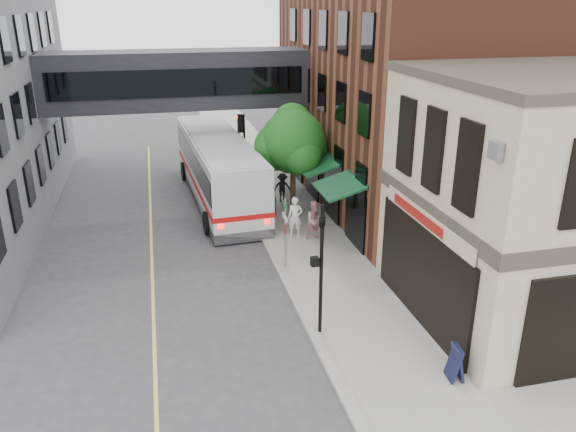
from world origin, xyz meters
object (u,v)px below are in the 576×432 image
pedestrian_a (295,217)px  pedestrian_b (315,220)px  bus (218,166)px  newspaper_box (272,206)px  sandwich_board (456,363)px  pedestrian_c (282,188)px

pedestrian_a → pedestrian_b: bearing=-15.7°
bus → pedestrian_b: (3.58, -6.89, -0.92)m
pedestrian_b → newspaper_box: 3.82m
pedestrian_b → newspaper_box: (-1.29, 3.57, -0.45)m
bus → sandwich_board: bearing=-75.2°
pedestrian_b → newspaper_box: bearing=107.6°
pedestrian_a → bus: bearing=130.0°
bus → newspaper_box: (2.29, -3.32, -1.36)m
pedestrian_c → pedestrian_a: bearing=-93.6°
pedestrian_a → pedestrian_b: pedestrian_a is taller
newspaper_box → sandwich_board: 14.65m
bus → pedestrian_b: 7.82m
bus → pedestrian_c: size_ratio=8.19×
newspaper_box → sandwich_board: sandwich_board is taller
pedestrian_b → sandwich_board: (1.11, -10.89, -0.37)m
pedestrian_c → newspaper_box: (-0.97, -1.77, -0.35)m
pedestrian_a → pedestrian_b: (0.81, -0.51, -0.04)m
pedestrian_b → sandwich_board: size_ratio=1.69×
pedestrian_b → pedestrian_a: bearing=145.6°
bus → newspaper_box: 4.26m
sandwich_board → pedestrian_b: bearing=102.3°
pedestrian_a → newspaper_box: (-0.48, 3.06, -0.49)m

